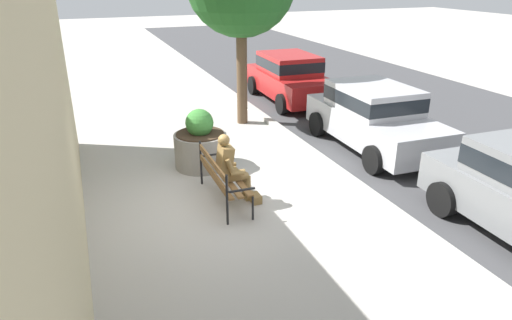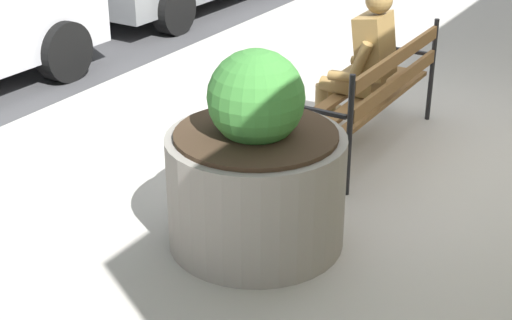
% 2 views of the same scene
% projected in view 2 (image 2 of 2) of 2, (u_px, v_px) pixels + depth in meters
% --- Properties ---
extents(ground_plane, '(80.00, 80.00, 0.00)m').
position_uv_depth(ground_plane, '(393.00, 147.00, 6.63)').
color(ground_plane, '#ADA8A0').
extents(curb_stone, '(60.00, 0.20, 0.12)m').
position_uv_depth(curb_stone, '(130.00, 82.00, 7.95)').
color(curb_stone, '#B2AFA8').
rests_on(curb_stone, ground).
extents(park_bench, '(1.80, 0.54, 0.95)m').
position_uv_depth(park_bench, '(377.00, 88.00, 6.36)').
color(park_bench, brown).
rests_on(park_bench, ground).
extents(bronze_statue_seated, '(0.63, 0.76, 1.37)m').
position_uv_depth(bronze_statue_seated, '(358.00, 68.00, 6.46)').
color(bronze_statue_seated, olive).
rests_on(bronze_statue_seated, ground).
extents(concrete_planter, '(1.17, 1.17, 1.34)m').
position_uv_depth(concrete_planter, '(256.00, 173.00, 5.01)').
color(concrete_planter, gray).
rests_on(concrete_planter, ground).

